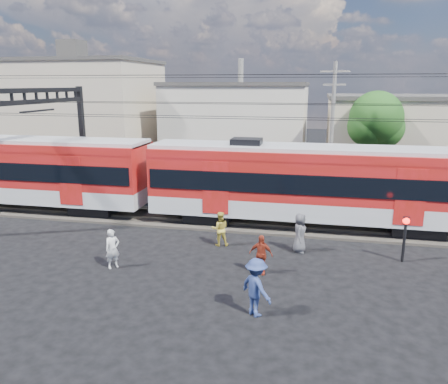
# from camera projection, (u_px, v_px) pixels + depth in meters

# --- Properties ---
(ground) EXTENTS (120.00, 120.00, 0.00)m
(ground) POSITION_uv_depth(u_px,v_px,m) (165.00, 287.00, 15.72)
(ground) COLOR black
(ground) RESTS_ON ground
(track_bed) EXTENTS (70.00, 3.40, 0.12)m
(track_bed) POSITION_uv_depth(u_px,v_px,m) (215.00, 220.00, 23.30)
(track_bed) COLOR #2D2823
(track_bed) RESTS_ON ground
(rail_near) EXTENTS (70.00, 0.12, 0.12)m
(rail_near) POSITION_uv_depth(u_px,v_px,m) (212.00, 222.00, 22.56)
(rail_near) COLOR #59544C
(rail_near) RESTS_ON track_bed
(rail_far) EXTENTS (70.00, 0.12, 0.12)m
(rail_far) POSITION_uv_depth(u_px,v_px,m) (218.00, 214.00, 23.98)
(rail_far) COLOR #59544C
(rail_far) RESTS_ON track_bed
(commuter_train) EXTENTS (50.30, 3.08, 4.17)m
(commuter_train) POSITION_uv_depth(u_px,v_px,m) (314.00, 182.00, 21.72)
(commuter_train) COLOR black
(commuter_train) RESTS_ON ground
(catenary) EXTENTS (70.00, 9.30, 7.52)m
(catenary) POSITION_uv_depth(u_px,v_px,m) (61.00, 122.00, 23.83)
(catenary) COLOR black
(catenary) RESTS_ON ground
(building_west) EXTENTS (14.28, 10.20, 9.30)m
(building_west) POSITION_uv_depth(u_px,v_px,m) (77.00, 111.00, 40.82)
(building_west) COLOR #B8A58D
(building_west) RESTS_ON ground
(building_midwest) EXTENTS (12.24, 12.24, 7.30)m
(building_midwest) POSITION_uv_depth(u_px,v_px,m) (240.00, 122.00, 40.88)
(building_midwest) COLOR #BAB2A3
(building_midwest) RESTS_ON ground
(building_mideast) EXTENTS (16.32, 10.20, 6.30)m
(building_mideast) POSITION_uv_depth(u_px,v_px,m) (430.00, 135.00, 34.93)
(building_mideast) COLOR #B8A58D
(building_mideast) RESTS_ON ground
(utility_pole_mid) EXTENTS (1.80, 0.24, 8.50)m
(utility_pole_mid) POSITION_uv_depth(u_px,v_px,m) (332.00, 126.00, 27.66)
(utility_pole_mid) COLOR slate
(utility_pole_mid) RESTS_ON ground
(tree_near) EXTENTS (3.82, 3.64, 6.72)m
(tree_near) POSITION_uv_depth(u_px,v_px,m) (379.00, 121.00, 29.93)
(tree_near) COLOR #382619
(tree_near) RESTS_ON ground
(pedestrian_a) EXTENTS (0.67, 0.68, 1.58)m
(pedestrian_a) POSITION_uv_depth(u_px,v_px,m) (113.00, 249.00, 17.26)
(pedestrian_a) COLOR silver
(pedestrian_a) RESTS_ON ground
(pedestrian_b) EXTENTS (0.91, 0.79, 1.58)m
(pedestrian_b) POSITION_uv_depth(u_px,v_px,m) (220.00, 229.00, 19.65)
(pedestrian_b) COLOR gold
(pedestrian_b) RESTS_ON ground
(pedestrian_c) EXTENTS (1.39, 1.33, 1.90)m
(pedestrian_c) POSITION_uv_depth(u_px,v_px,m) (256.00, 287.00, 13.64)
(pedestrian_c) COLOR navy
(pedestrian_c) RESTS_ON ground
(pedestrian_d) EXTENTS (0.95, 0.47, 1.57)m
(pedestrian_d) POSITION_uv_depth(u_px,v_px,m) (261.00, 254.00, 16.70)
(pedestrian_d) COLOR maroon
(pedestrian_d) RESTS_ON ground
(pedestrian_e) EXTENTS (0.64, 0.90, 1.74)m
(pedestrian_e) POSITION_uv_depth(u_px,v_px,m) (300.00, 233.00, 18.87)
(pedestrian_e) COLOR #48474C
(pedestrian_e) RESTS_ON ground
(crossing_signal) EXTENTS (0.28, 0.28, 1.94)m
(crossing_signal) POSITION_uv_depth(u_px,v_px,m) (405.00, 231.00, 17.71)
(crossing_signal) COLOR black
(crossing_signal) RESTS_ON ground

